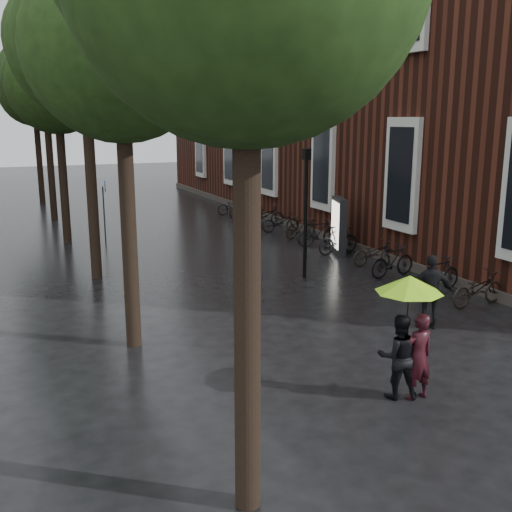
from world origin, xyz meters
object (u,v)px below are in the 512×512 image
pedestrian_walking (431,292)px  ad_lightbox (339,226)px  person_black (398,356)px  parked_bicycles (317,234)px  lamp_post (306,201)px  person_burgundy (418,356)px

pedestrian_walking → ad_lightbox: size_ratio=0.87×
person_black → ad_lightbox: size_ratio=0.76×
ad_lightbox → person_black: bearing=-97.6°
parked_bicycles → ad_lightbox: size_ratio=8.64×
pedestrian_walking → ad_lightbox: (2.26, 7.71, 0.13)m
parked_bicycles → lamp_post: bearing=-124.1°
ad_lightbox → lamp_post: 3.98m
pedestrian_walking → lamp_post: (-0.49, 5.16, 1.49)m
lamp_post → person_burgundy: bearing=-104.7°
person_burgundy → parked_bicycles: (4.75, 11.86, -0.30)m
person_burgundy → lamp_post: lamp_post is taller
person_black → pedestrian_walking: pedestrian_walking is taller
pedestrian_walking → ad_lightbox: ad_lightbox is taller
person_black → parked_bicycles: size_ratio=0.09×
parked_bicycles → pedestrian_walking: bearing=-103.4°
person_burgundy → ad_lightbox: bearing=-115.5°
person_black → lamp_post: size_ratio=0.39×
person_black → parked_bicycles: person_black is taller
pedestrian_walking → parked_bicycles: (2.17, 9.09, -0.40)m
person_burgundy → ad_lightbox: (4.83, 10.48, 0.23)m
person_black → pedestrian_walking: 3.86m
person_burgundy → ad_lightbox: ad_lightbox is taller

